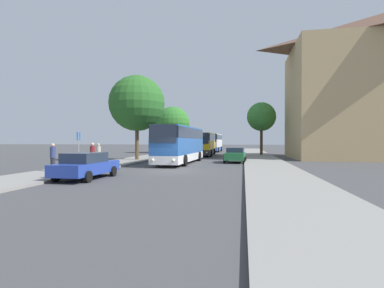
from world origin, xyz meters
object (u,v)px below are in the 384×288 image
Objects in this scene: bus_front at (181,144)px; tree_right_near at (261,117)px; bus_middle at (204,144)px; tree_left_near at (173,124)px; parked_car_right_near at (235,155)px; pedestrian_waiting_far at (93,155)px; tree_left_far at (137,103)px; pedestrian_walking_back at (99,154)px; bus_rear at (213,142)px; pedestrian_waiting_near at (53,157)px; bus_stop_sign at (79,145)px; parked_car_left_curb at (86,165)px.

tree_right_near reaches higher than bus_front.
tree_left_near is at bearing 127.09° from bus_middle.
bus_middle is 14.84m from parked_car_right_near.
pedestrian_waiting_far is (-4.84, -8.25, -0.75)m from bus_front.
tree_left_far reaches higher than pedestrian_waiting_far.
tree_left_far reaches higher than pedestrian_walking_back.
bus_rear reaches higher than bus_front.
bus_front is 1.44× the size of tree_left_near.
bus_front reaches higher than pedestrian_waiting_far.
pedestrian_waiting_near is at bearing -90.15° from tree_left_near.
bus_rear is at bearing 47.75° from tree_left_near.
tree_right_near reaches higher than bus_rear.
bus_front is 7.90m from pedestrian_walking_back.
bus_rear reaches higher than bus_stop_sign.
pedestrian_waiting_far is 12.01m from tree_left_far.
bus_front is at bearing -38.44° from pedestrian_walking_back.
tree_left_far is at bearing -136.27° from tree_right_near.
parked_car_right_near is at bearing -103.25° from tree_right_near.
bus_rear is 10.41m from tree_left_near.
bus_stop_sign is 0.33× the size of tree_left_near.
bus_stop_sign is 1.50× the size of pedestrian_walking_back.
parked_car_right_near is at bearing 62.16° from parked_car_left_curb.
bus_middle is at bearing 85.16° from parked_car_left_curb.
tree_left_near reaches higher than bus_rear.
tree_left_far is at bearing 6.88° from pedestrian_walking_back.
pedestrian_walking_back is (-6.07, -36.41, -0.80)m from bus_rear.
pedestrian_waiting_near is at bearing -95.30° from tree_left_far.
parked_car_left_curb is 2.54× the size of pedestrian_waiting_near.
bus_middle is 1.45× the size of tree_left_near.
pedestrian_waiting_far is at bearing 113.74° from pedestrian_waiting_near.
tree_left_near reaches higher than pedestrian_waiting_near.
pedestrian_walking_back is at bearing 89.13° from bus_stop_sign.
bus_front is 1.06× the size of bus_rear.
bus_stop_sign is at bearing -93.25° from tree_left_far.
pedestrian_walking_back is at bearing -137.64° from bus_front.
pedestrian_waiting_far is at bearing -118.51° from bus_front.
pedestrian_waiting_far is 1.04× the size of pedestrian_walking_back.
pedestrian_waiting_near is 2.71m from pedestrian_waiting_far.
tree_left_near is (-11.75, 22.36, 4.52)m from parked_car_right_near.
pedestrian_waiting_near is at bearing -64.30° from pedestrian_waiting_far.
tree_left_far is at bearing -87.05° from tree_left_near.
pedestrian_walking_back is at bearing -98.62° from bus_rear.
pedestrian_waiting_far is at bearing -119.00° from tree_right_near.
bus_middle is 6.53× the size of pedestrian_walking_back.
bus_rear is at bearing 91.71° from bus_front.
bus_rear is 42.16m from pedestrian_waiting_near.
tree_left_near is (-1.68, 32.29, 4.19)m from pedestrian_waiting_far.
parked_car_right_near is 14.95m from bus_stop_sign.
tree_right_near is at bearing 127.55° from pedestrian_waiting_far.
bus_front reaches higher than pedestrian_waiting_near.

